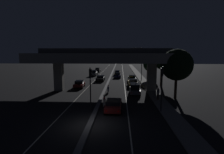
% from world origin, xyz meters
% --- Properties ---
extents(ground_plane, '(200.00, 200.00, 0.00)m').
position_xyz_m(ground_plane, '(0.00, 0.00, 0.00)').
color(ground_plane, black).
extents(lane_line_left_inner, '(0.12, 126.00, 0.00)m').
position_xyz_m(lane_line_left_inner, '(-3.82, 35.00, 0.00)').
color(lane_line_left_inner, beige).
rests_on(lane_line_left_inner, ground_plane).
extents(lane_line_right_inner, '(0.12, 126.00, 0.00)m').
position_xyz_m(lane_line_right_inner, '(3.82, 35.00, 0.00)').
color(lane_line_right_inner, beige).
rests_on(lane_line_right_inner, ground_plane).
extents(median_divider, '(0.53, 126.00, 0.25)m').
position_xyz_m(median_divider, '(0.00, 35.00, 0.13)').
color(median_divider, '#4C4C51').
rests_on(median_divider, ground_plane).
extents(sidewalk_right, '(2.04, 126.00, 0.12)m').
position_xyz_m(sidewalk_right, '(8.69, 28.00, 0.06)').
color(sidewalk_right, '#5B5956').
rests_on(sidewalk_right, ground_plane).
extents(elevated_overpass, '(24.36, 12.79, 7.88)m').
position_xyz_m(elevated_overpass, '(0.00, 15.58, 6.09)').
color(elevated_overpass, gray).
rests_on(elevated_overpass, ground_plane).
extents(traffic_light_left_of_median, '(0.30, 0.49, 5.30)m').
position_xyz_m(traffic_light_left_of_median, '(-0.66, 4.27, 3.60)').
color(traffic_light_left_of_median, black).
rests_on(traffic_light_left_of_median, ground_plane).
extents(traffic_light_right_of_median, '(0.30, 0.49, 5.45)m').
position_xyz_m(traffic_light_right_of_median, '(7.77, 4.27, 3.70)').
color(traffic_light_right_of_median, black).
rests_on(traffic_light_right_of_median, ground_plane).
extents(street_lamp, '(2.47, 0.32, 8.47)m').
position_xyz_m(street_lamp, '(8.00, 28.84, 4.99)').
color(street_lamp, '#2D2D30').
rests_on(street_lamp, ground_plane).
extents(car_dark_red_lead, '(2.13, 4.63, 1.35)m').
position_xyz_m(car_dark_red_lead, '(2.11, 4.53, 0.73)').
color(car_dark_red_lead, '#591414').
rests_on(car_dark_red_lead, ground_plane).
extents(car_grey_second, '(2.03, 4.31, 1.77)m').
position_xyz_m(car_grey_second, '(5.42, 13.58, 0.93)').
color(car_grey_second, '#515459').
rests_on(car_grey_second, ground_plane).
extents(car_taxi_yellow_third, '(2.08, 4.27, 1.53)m').
position_xyz_m(car_taxi_yellow_third, '(5.56, 20.74, 0.78)').
color(car_taxi_yellow_third, gold).
rests_on(car_taxi_yellow_third, ground_plane).
extents(car_dark_green_fourth, '(1.97, 4.22, 1.47)m').
position_xyz_m(car_dark_green_fourth, '(5.82, 27.56, 0.74)').
color(car_dark_green_fourth, black).
rests_on(car_dark_green_fourth, ground_plane).
extents(car_dark_blue_fifth, '(1.86, 4.35, 1.42)m').
position_xyz_m(car_dark_blue_fifth, '(2.12, 33.71, 0.73)').
color(car_dark_blue_fifth, '#141938').
rests_on(car_dark_blue_fifth, ground_plane).
extents(car_taxi_yellow_sixth, '(1.85, 4.53, 1.45)m').
position_xyz_m(car_taxi_yellow_sixth, '(1.90, 39.92, 0.75)').
color(car_taxi_yellow_sixth, gold).
rests_on(car_taxi_yellow_sixth, ground_plane).
extents(car_dark_red_lead_oncoming, '(2.12, 4.11, 1.41)m').
position_xyz_m(car_dark_red_lead_oncoming, '(-5.49, 18.68, 0.74)').
color(car_dark_red_lead_oncoming, '#591414').
rests_on(car_dark_red_lead_oncoming, ground_plane).
extents(car_black_second_oncoming, '(2.06, 4.82, 1.36)m').
position_xyz_m(car_black_second_oncoming, '(-2.15, 27.48, 0.70)').
color(car_black_second_oncoming, black).
rests_on(car_black_second_oncoming, ground_plane).
extents(car_grey_third_oncoming, '(1.99, 4.15, 1.73)m').
position_xyz_m(car_grey_third_oncoming, '(-5.39, 37.66, 0.90)').
color(car_grey_third_oncoming, '#515459').
rests_on(car_grey_third_oncoming, ground_plane).
extents(car_black_fourth_oncoming, '(1.95, 4.75, 1.55)m').
position_xyz_m(car_black_fourth_oncoming, '(-5.66, 48.60, 0.77)').
color(car_black_fourth_oncoming, black).
rests_on(car_black_fourth_oncoming, ground_plane).
extents(motorcycle_white_filtering_near, '(0.34, 1.86, 1.43)m').
position_xyz_m(motorcycle_white_filtering_near, '(0.89, 5.41, 0.61)').
color(motorcycle_white_filtering_near, black).
rests_on(motorcycle_white_filtering_near, ground_plane).
extents(motorcycle_blue_filtering_mid, '(0.34, 1.95, 1.44)m').
position_xyz_m(motorcycle_blue_filtering_mid, '(0.77, 13.89, 0.61)').
color(motorcycle_blue_filtering_mid, black).
rests_on(motorcycle_blue_filtering_mid, ground_plane).
extents(pedestrian_on_sidewalk, '(0.39, 0.39, 1.79)m').
position_xyz_m(pedestrian_on_sidewalk, '(8.51, 9.46, 1.01)').
color(pedestrian_on_sidewalk, '#2D261E').
rests_on(pedestrian_on_sidewalk, sidewalk_right).
extents(roadside_tree_kerbside_near, '(4.79, 4.79, 7.63)m').
position_xyz_m(roadside_tree_kerbside_near, '(11.41, 10.62, 5.22)').
color(roadside_tree_kerbside_near, '#38281C').
rests_on(roadside_tree_kerbside_near, ground_plane).
extents(roadside_tree_kerbside_mid, '(3.13, 3.13, 6.69)m').
position_xyz_m(roadside_tree_kerbside_mid, '(11.68, 21.41, 5.04)').
color(roadside_tree_kerbside_mid, '#2D2116').
rests_on(roadside_tree_kerbside_mid, ground_plane).
extents(roadside_tree_kerbside_far, '(3.77, 3.77, 5.86)m').
position_xyz_m(roadside_tree_kerbside_far, '(10.92, 31.21, 3.95)').
color(roadside_tree_kerbside_far, '#2D2116').
rests_on(roadside_tree_kerbside_far, ground_plane).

